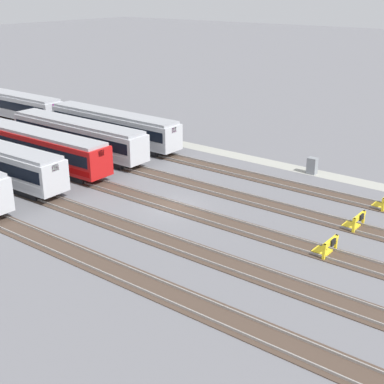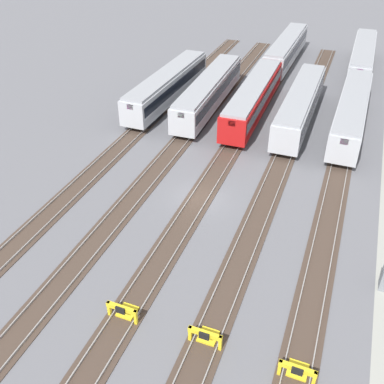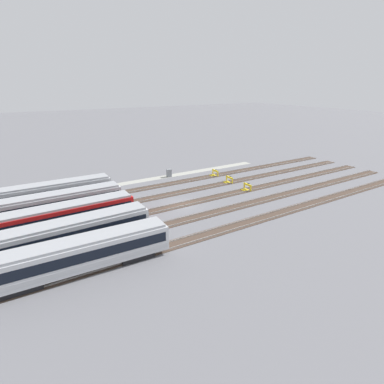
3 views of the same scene
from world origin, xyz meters
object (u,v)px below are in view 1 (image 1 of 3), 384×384
at_px(subway_car_front_row_leftmost, 11,105).
at_px(bumper_stop_nearest_track, 384,202).
at_px(bumper_stop_near_inner_track, 355,222).
at_px(electrical_cabinet, 312,166).
at_px(bumper_stop_middle_track, 327,247).
at_px(subway_car_front_row_right_inner, 37,147).
at_px(subway_car_back_row_centre, 78,136).
at_px(subway_car_front_row_rightmost, 113,126).

distance_m(subway_car_front_row_leftmost, bumper_stop_nearest_track, 50.17).
distance_m(bumper_stop_near_inner_track, electrical_cabinet, 12.36).
bearing_deg(bumper_stop_middle_track, bumper_stop_nearest_track, -91.80).
bearing_deg(subway_car_front_row_right_inner, bumper_stop_middle_track, -179.90).
distance_m(subway_car_front_row_leftmost, bumper_stop_middle_track, 50.91).
bearing_deg(bumper_stop_near_inner_track, subway_car_back_row_centre, 0.11).
bearing_deg(subway_car_front_row_right_inner, bumper_stop_nearest_track, -161.40).
height_order(subway_car_back_row_centre, bumper_stop_middle_track, subway_car_back_row_centre).
distance_m(bumper_stop_nearest_track, bumper_stop_middle_track, 10.39).
bearing_deg(subway_car_front_row_right_inner, electrical_cabinet, -147.10).
height_order(subway_car_front_row_right_inner, bumper_stop_near_inner_track, subway_car_front_row_right_inner).
distance_m(subway_car_front_row_leftmost, subway_car_front_row_right_inner, 21.79).
relative_size(subway_car_front_row_leftmost, bumper_stop_nearest_track, 8.99).
relative_size(bumper_stop_near_inner_track, bumper_stop_middle_track, 1.00).
bearing_deg(bumper_stop_nearest_track, subway_car_front_row_leftmost, 0.02).
bearing_deg(subway_car_front_row_rightmost, bumper_stop_nearest_track, 179.93).
bearing_deg(subway_car_front_row_rightmost, electrical_cabinet, -169.59).
bearing_deg(bumper_stop_nearest_track, subway_car_back_row_centre, 9.61).
relative_size(bumper_stop_nearest_track, bumper_stop_near_inner_track, 1.00).
xyz_separation_m(subway_car_front_row_rightmost, bumper_stop_middle_track, (-30.68, 10.42, -1.53)).
xyz_separation_m(subway_car_front_row_right_inner, bumper_stop_near_inner_track, (-30.64, -5.24, -1.53)).
relative_size(subway_car_back_row_centre, electrical_cabinet, 11.25).
relative_size(subway_car_front_row_leftmost, bumper_stop_middle_track, 8.98).
relative_size(bumper_stop_middle_track, electrical_cabinet, 1.25).
relative_size(subway_car_front_row_leftmost, electrical_cabinet, 11.26).
bearing_deg(bumper_stop_near_inner_track, subway_car_front_row_rightmost, -9.69).
relative_size(subway_car_front_row_rightmost, bumper_stop_middle_track, 8.99).
xyz_separation_m(subway_car_back_row_centre, bumper_stop_nearest_track, (-31.01, -5.25, -1.53)).
bearing_deg(subway_car_back_row_centre, electrical_cabinet, -157.33).
xyz_separation_m(subway_car_front_row_rightmost, electrical_cabinet, (-22.61, -4.15, -1.24)).
relative_size(subway_car_front_row_leftmost, subway_car_front_row_rightmost, 1.00).
relative_size(bumper_stop_nearest_track, bumper_stop_middle_track, 1.00).
bearing_deg(subway_car_front_row_leftmost, bumper_stop_middle_track, 168.25).
distance_m(subway_car_back_row_centre, electrical_cabinet, 24.54).
bearing_deg(bumper_stop_nearest_track, subway_car_front_row_right_inner, 18.60).
bearing_deg(electrical_cabinet, bumper_stop_near_inner_track, 130.55).
distance_m(subway_car_front_row_rightmost, bumper_stop_nearest_track, 31.04).
bearing_deg(electrical_cabinet, subway_car_front_row_rightmost, 10.41).
relative_size(subway_car_front_row_right_inner, bumper_stop_near_inner_track, 9.01).
xyz_separation_m(subway_car_front_row_leftmost, subway_car_front_row_rightmost, (-19.14, -0.06, 0.00)).
bearing_deg(bumper_stop_middle_track, subway_car_front_row_leftmost, -11.75).
bearing_deg(bumper_stop_near_inner_track, electrical_cabinet, -49.45).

